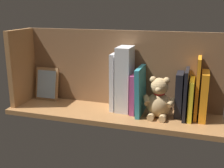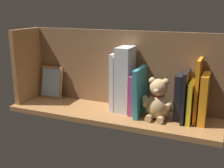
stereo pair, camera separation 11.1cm
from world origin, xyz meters
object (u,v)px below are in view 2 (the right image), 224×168
(book_0, at_px, (204,99))
(picture_frame_leaning, at_px, (52,82))
(teddy_bear, at_px, (158,101))
(dictionary_thick_white, at_px, (125,79))

(book_0, relative_size, picture_frame_leaning, 1.24)
(teddy_bear, height_order, dictionary_thick_white, dictionary_thick_white)
(teddy_bear, bearing_deg, book_0, -170.30)
(teddy_bear, bearing_deg, picture_frame_leaning, -6.72)
(book_0, height_order, dictionary_thick_white, dictionary_thick_white)
(teddy_bear, xyz_separation_m, dictionary_thick_white, (0.16, -0.04, 0.07))
(book_0, height_order, teddy_bear, book_0)
(book_0, xyz_separation_m, picture_frame_leaning, (0.75, -0.04, -0.02))
(dictionary_thick_white, xyz_separation_m, picture_frame_leaning, (0.41, -0.03, -0.06))
(teddy_bear, relative_size, dictionary_thick_white, 0.61)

